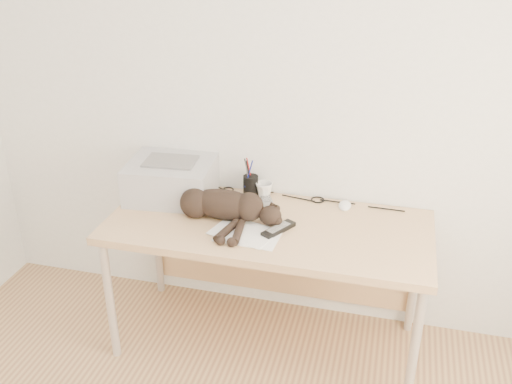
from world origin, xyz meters
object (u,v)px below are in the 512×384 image
(printer, at_px, (172,179))
(mouse, at_px, (345,203))
(desk, at_px, (271,238))
(pen_cup, at_px, (251,185))
(mug, at_px, (264,190))
(cat, at_px, (220,206))

(printer, xyz_separation_m, mouse, (0.92, 0.11, -0.08))
(desk, distance_m, pen_cup, 0.32)
(desk, height_order, mug, mug)
(mug, bearing_deg, desk, -65.83)
(desk, bearing_deg, pen_cup, 128.93)
(desk, height_order, cat, cat)
(pen_cup, bearing_deg, desk, -51.07)
(printer, xyz_separation_m, mug, (0.48, 0.11, -0.06))
(mug, distance_m, pen_cup, 0.08)
(pen_cup, xyz_separation_m, mouse, (0.51, -0.01, -0.04))
(desk, distance_m, mouse, 0.43)
(cat, xyz_separation_m, mouse, (0.59, 0.29, -0.05))
(mouse, bearing_deg, pen_cup, 177.81)
(desk, relative_size, mug, 17.47)
(mug, relative_size, mouse, 0.82)
(desk, bearing_deg, cat, -159.37)
(desk, height_order, printer, printer)
(cat, height_order, pen_cup, pen_cup)
(mug, distance_m, mouse, 0.44)
(printer, bearing_deg, pen_cup, 16.49)
(desk, xyz_separation_m, cat, (-0.24, -0.09, 0.20))
(printer, bearing_deg, desk, -8.36)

